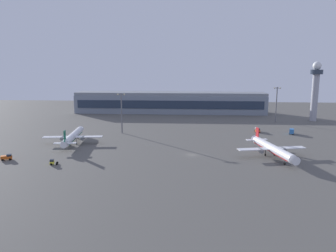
{
  "coord_description": "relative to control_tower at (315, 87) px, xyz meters",
  "views": [
    {
      "loc": [
        -0.21,
        -134.82,
        37.43
      ],
      "look_at": [
        -13.2,
        44.68,
        4.0
      ],
      "focal_mm": 35.07,
      "sensor_mm": 36.0,
      "label": 1
    }
  ],
  "objects": [
    {
      "name": "ground_plane",
      "position": [
        -82.64,
        -92.77,
        -22.98
      ],
      "size": [
        416.0,
        416.0,
        0.0
      ],
      "primitive_type": "plane",
      "color": "#56544F"
    },
    {
      "name": "terminal_building",
      "position": [
        -100.03,
        32.28,
        -14.89
      ],
      "size": [
        149.22,
        22.4,
        16.4
      ],
      "color": "gray",
      "rests_on": "ground"
    },
    {
      "name": "control_tower",
      "position": [
        0.0,
        0.0,
        0.0
      ],
      "size": [
        8.0,
        8.0,
        39.86
      ],
      "color": "#A8A8B2",
      "rests_on": "ground"
    },
    {
      "name": "airplane_far_stand",
      "position": [
        -49.45,
        -93.57,
        -19.37
      ],
      "size": [
        28.92,
        36.91,
        9.55
      ],
      "rotation": [
        0.0,
        0.0,
        3.36
      ],
      "color": "white",
      "rests_on": "ground"
    },
    {
      "name": "airplane_near_gate",
      "position": [
        -139.92,
        -76.47,
        -19.45
      ],
      "size": [
        28.44,
        36.44,
        9.35
      ],
      "rotation": [
        0.0,
        0.0,
        0.13
      ],
      "color": "white",
      "rests_on": "ground"
    },
    {
      "name": "pushback_tug",
      "position": [
        -135.6,
        -110.65,
        -21.91
      ],
      "size": [
        3.47,
        2.63,
        2.05
      ],
      "rotation": [
        0.0,
        0.0,
        1.87
      ],
      "color": "yellow",
      "rests_on": "ground"
    },
    {
      "name": "catering_truck",
      "position": [
        -27.56,
        -46.07,
        -21.4
      ],
      "size": [
        3.95,
        6.1,
        3.05
      ],
      "rotation": [
        0.0,
        0.0,
        5.98
      ],
      "color": "#3372BF",
      "rests_on": "ground"
    },
    {
      "name": "maintenance_van",
      "position": [
        -156.46,
        -105.93,
        -21.8
      ],
      "size": [
        4.58,
        3.53,
        2.25
      ],
      "rotation": [
        0.0,
        0.0,
        5.15
      ],
      "color": "#D85919",
      "rests_on": "ground"
    },
    {
      "name": "fuel_truck",
      "position": [
        -45.38,
        -41.69,
        -21.62
      ],
      "size": [
        2.69,
        6.41,
        2.35
      ],
      "rotation": [
        0.0,
        0.0,
        3.09
      ],
      "color": "#D85919",
      "rests_on": "ground"
    },
    {
      "name": "apron_light_east",
      "position": [
        -121.49,
        -50.07,
        -10.06
      ],
      "size": [
        4.8,
        0.9,
        22.28
      ],
      "color": "slate",
      "rests_on": "ground"
    },
    {
      "name": "apron_light_central",
      "position": [
        -26.93,
        -7.35,
        -9.51
      ],
      "size": [
        4.8,
        0.9,
        23.34
      ],
      "color": "slate",
      "rests_on": "ground"
    }
  ]
}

